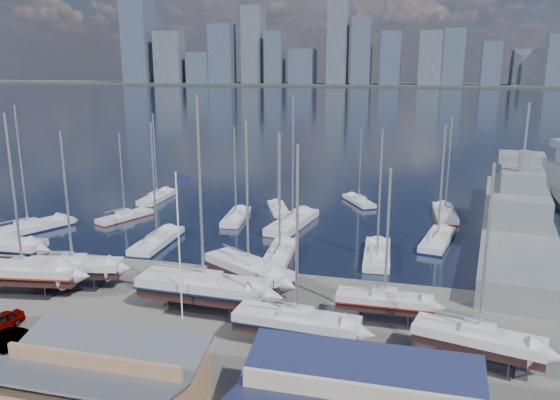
# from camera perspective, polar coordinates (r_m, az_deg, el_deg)

# --- Properties ---
(ground) EXTENTS (1400.00, 1400.00, 0.00)m
(ground) POSITION_cam_1_polar(r_m,az_deg,el_deg) (50.39, -8.62, -10.96)
(ground) COLOR #605E59
(ground) RESTS_ON ground
(water) EXTENTS (1400.00, 600.00, 0.40)m
(water) POSITION_cam_1_polar(r_m,az_deg,el_deg) (353.08, 11.49, 10.11)
(water) COLOR #182137
(water) RESTS_ON ground
(far_shore) EXTENTS (1400.00, 80.00, 2.20)m
(far_shore) POSITION_cam_1_polar(r_m,az_deg,el_deg) (612.57, 12.86, 11.62)
(far_shore) COLOR #2D332D
(far_shore) RESTS_ON ground
(skyline) EXTENTS (639.14, 43.80, 107.69)m
(skyline) POSITION_cam_1_polar(r_m,az_deg,el_deg) (606.57, 12.27, 15.22)
(skyline) COLOR #475166
(skyline) RESTS_ON far_shore
(shed_grey) EXTENTS (12.60, 8.40, 4.17)m
(shed_grey) POSITION_cam_1_polar(r_m,az_deg,el_deg) (36.96, -18.83, -17.63)
(shed_grey) COLOR #8C6B4C
(shed_grey) RESTS_ON ground
(sailboat_cradle_1) EXTENTS (10.90, 4.49, 17.02)m
(sailboat_cradle_1) POSITION_cam_1_polar(r_m,az_deg,el_deg) (57.03, -25.23, -6.88)
(sailboat_cradle_1) COLOR #2D2D33
(sailboat_cradle_1) RESTS_ON ground
(sailboat_cradle_2) EXTENTS (9.63, 4.49, 15.24)m
(sailboat_cradle_2) POSITION_cam_1_polar(r_m,az_deg,el_deg) (56.98, -20.80, -6.55)
(sailboat_cradle_2) COLOR #2D2D33
(sailboat_cradle_2) RESTS_ON ground
(sailboat_cradle_3) EXTENTS (11.87, 3.71, 18.78)m
(sailboat_cradle_3) POSITION_cam_1_polar(r_m,az_deg,el_deg) (48.56, -7.97, -9.06)
(sailboat_cradle_3) COLOR #2D2D33
(sailboat_cradle_3) RESTS_ON ground
(sailboat_cradle_4) EXTENTS (9.98, 7.52, 16.25)m
(sailboat_cradle_4) POSITION_cam_1_polar(r_m,az_deg,el_deg) (52.69, -3.33, -7.23)
(sailboat_cradle_4) COLOR #2D2D33
(sailboat_cradle_4) RESTS_ON ground
(sailboat_cradle_5) EXTENTS (9.85, 3.36, 15.69)m
(sailboat_cradle_5) POSITION_cam_1_polar(r_m,az_deg,el_deg) (42.39, 1.72, -12.71)
(sailboat_cradle_5) COLOR #2D2D33
(sailboat_cradle_5) RESTS_ON ground
(sailboat_cradle_6) EXTENTS (8.05, 2.29, 13.21)m
(sailboat_cradle_6) POSITION_cam_1_polar(r_m,az_deg,el_deg) (47.08, 10.85, -10.33)
(sailboat_cradle_6) COLOR #2D2D33
(sailboat_cradle_6) RESTS_ON ground
(sailboat_cradle_7) EXTENTS (9.35, 4.61, 14.81)m
(sailboat_cradle_7) POSITION_cam_1_polar(r_m,az_deg,el_deg) (42.60, 19.96, -13.52)
(sailboat_cradle_7) COLOR #2D2D33
(sailboat_cradle_7) RESTS_ON ground
(sailboat_moored_0) EXTENTS (7.79, 11.71, 17.10)m
(sailboat_moored_0) POSITION_cam_1_polar(r_m,az_deg,el_deg) (78.13, -24.79, -2.84)
(sailboat_moored_0) COLOR black
(sailboat_moored_0) RESTS_ON water
(sailboat_moored_1) EXTENTS (5.37, 8.78, 12.71)m
(sailboat_moored_1) POSITION_cam_1_polar(r_m,az_deg,el_deg) (79.74, -15.91, -1.76)
(sailboat_moored_1) COLOR black
(sailboat_moored_1) RESTS_ON water
(sailboat_moored_2) EXTENTS (3.00, 9.67, 14.48)m
(sailboat_moored_2) POSITION_cam_1_polar(r_m,az_deg,el_deg) (89.99, -12.70, 0.20)
(sailboat_moored_2) COLOR black
(sailboat_moored_2) RESTS_ON water
(sailboat_moored_3) EXTENTS (3.26, 10.46, 15.50)m
(sailboat_moored_3) POSITION_cam_1_polar(r_m,az_deg,el_deg) (67.60, -12.70, -4.35)
(sailboat_moored_3) COLOR black
(sailboat_moored_3) RESTS_ON water
(sailboat_moored_4) EXTENTS (3.52, 9.29, 13.69)m
(sailboat_moored_4) POSITION_cam_1_polar(r_m,az_deg,el_deg) (76.57, -4.62, -1.89)
(sailboat_moored_4) COLOR black
(sailboat_moored_4) RESTS_ON water
(sailboat_moored_5) EXTENTS (5.35, 8.69, 12.58)m
(sailboat_moored_5) POSITION_cam_1_polar(r_m,az_deg,el_deg) (80.64, -0.17, -1.04)
(sailboat_moored_5) COLOR black
(sailboat_moored_5) RESTS_ON water
(sailboat_moored_6) EXTENTS (3.42, 9.99, 14.69)m
(sailboat_moored_6) POSITION_cam_1_polar(r_m,az_deg,el_deg) (61.46, -0.03, -5.85)
(sailboat_moored_6) COLOR black
(sailboat_moored_6) RESTS_ON water
(sailboat_moored_7) EXTENTS (5.14, 12.32, 18.05)m
(sailboat_moored_7) POSITION_cam_1_polar(r_m,az_deg,el_deg) (73.46, 1.33, -2.52)
(sailboat_moored_7) COLOR black
(sailboat_moored_7) RESTS_ON water
(sailboat_moored_8) EXTENTS (6.15, 8.32, 12.37)m
(sailboat_moored_8) POSITION_cam_1_polar(r_m,az_deg,el_deg) (86.33, 8.23, -0.19)
(sailboat_moored_8) COLOR black
(sailboat_moored_8) RESTS_ON water
(sailboat_moored_9) EXTENTS (3.35, 10.18, 15.16)m
(sailboat_moored_9) POSITION_cam_1_polar(r_m,az_deg,el_deg) (62.30, 10.11, -5.78)
(sailboat_moored_9) COLOR black
(sailboat_moored_9) RESTS_ON water
(sailboat_moored_10) EXTENTS (4.76, 10.46, 15.10)m
(sailboat_moored_10) POSITION_cam_1_polar(r_m,az_deg,el_deg) (69.06, 16.12, -4.17)
(sailboat_moored_10) COLOR black
(sailboat_moored_10) RESTS_ON water
(sailboat_moored_11) EXTENTS (3.41, 10.13, 14.92)m
(sailboat_moored_11) POSITION_cam_1_polar(r_m,az_deg,el_deg) (81.65, 16.85, -1.46)
(sailboat_moored_11) COLOR black
(sailboat_moored_11) RESTS_ON water
(naval_ship_east) EXTENTS (14.11, 50.45, 18.49)m
(naval_ship_east) POSITION_cam_1_polar(r_m,az_deg,el_deg) (75.53, 23.49, -2.18)
(naval_ship_east) COLOR slate
(naval_ship_east) RESTS_ON water
(car_a) EXTENTS (2.57, 4.20, 1.34)m
(car_a) POSITION_cam_1_polar(r_m,az_deg,el_deg) (51.12, -27.25, -11.23)
(car_a) COLOR gray
(car_a) RESTS_ON ground
(car_b) EXTENTS (4.97, 2.59, 1.56)m
(car_b) POSITION_cam_1_polar(r_m,az_deg,el_deg) (46.93, -25.75, -13.16)
(car_b) COLOR gray
(car_b) RESTS_ON ground
(car_c) EXTENTS (2.94, 5.32, 1.41)m
(car_c) POSITION_cam_1_polar(r_m,az_deg,el_deg) (40.47, -12.82, -16.64)
(car_c) COLOR gray
(car_c) RESTS_ON ground
(car_d) EXTENTS (4.07, 5.82, 1.56)m
(car_d) POSITION_cam_1_polar(r_m,az_deg,el_deg) (39.03, 1.99, -17.36)
(car_d) COLOR gray
(car_d) RESTS_ON ground
(flagpole) EXTENTS (1.13, 0.12, 12.80)m
(flagpole) POSITION_cam_1_polar(r_m,az_deg,el_deg) (45.53, -10.44, -3.75)
(flagpole) COLOR white
(flagpole) RESTS_ON ground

